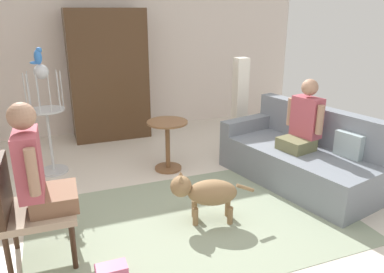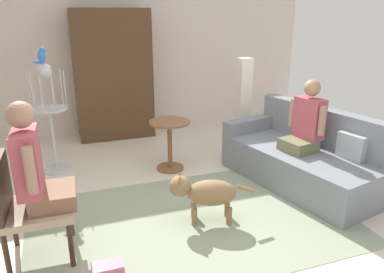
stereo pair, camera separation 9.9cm
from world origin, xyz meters
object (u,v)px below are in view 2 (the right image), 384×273
object	(u,v)px
dog	(205,192)
bird_cage_stand	(50,114)
couch	(303,158)
round_end_table	(170,140)
parrot	(42,56)
person_on_couch	(306,122)
armchair	(20,201)
column_lamp	(243,105)
armoire_cabinet	(113,75)
person_on_armchair	(35,166)
handbag	(108,272)

from	to	relation	value
dog	bird_cage_stand	distance (m)	2.32
couch	round_end_table	world-z (taller)	couch
round_end_table	parrot	size ratio (longest dim) A/B	3.27
person_on_couch	bird_cage_stand	distance (m)	3.12
armchair	column_lamp	bearing A→B (deg)	31.56
round_end_table	couch	bearing A→B (deg)	-32.72
parrot	column_lamp	distance (m)	2.79
couch	dog	bearing A→B (deg)	-162.80
armoire_cabinet	round_end_table	bearing A→B (deg)	-74.76
dog	column_lamp	distance (m)	2.19
person_on_armchair	round_end_table	xyz separation A→B (m)	(1.52, 1.40, -0.42)
column_lamp	handbag	distance (m)	3.31
couch	handbag	world-z (taller)	couch
armchair	round_end_table	distance (m)	2.18
parrot	dog	bearing A→B (deg)	-52.45
handbag	column_lamp	bearing A→B (deg)	44.83
armchair	person_on_couch	bearing A→B (deg)	8.71
person_on_armchair	dog	size ratio (longest dim) A/B	1.11
round_end_table	bird_cage_stand	distance (m)	1.53
handbag	dog	bearing A→B (deg)	28.53
couch	parrot	xyz separation A→B (m)	(-2.84, 1.36, 1.18)
couch	person_on_couch	world-z (taller)	person_on_couch
person_on_armchair	couch	bearing A→B (deg)	9.67
round_end_table	bird_cage_stand	bearing A→B (deg)	162.19
person_on_armchair	round_end_table	world-z (taller)	person_on_armchair
round_end_table	column_lamp	bearing A→B (deg)	17.20
person_on_couch	armchair	bearing A→B (deg)	-171.29
person_on_armchair	armoire_cabinet	xyz separation A→B (m)	(1.07, 3.05, 0.19)
armchair	armoire_cabinet	xyz separation A→B (m)	(1.21, 3.05, 0.47)
couch	person_on_armchair	bearing A→B (deg)	-170.33
couch	bird_cage_stand	distance (m)	3.17
dog	armoire_cabinet	xyz separation A→B (m)	(-0.41, 3.00, 0.70)
couch	handbag	bearing A→B (deg)	-157.88
person_on_couch	round_end_table	size ratio (longest dim) A/B	1.25
bird_cage_stand	armoire_cabinet	world-z (taller)	armoire_cabinet
person_on_couch	parrot	world-z (taller)	parrot
column_lamp	parrot	bearing A→B (deg)	178.48
dog	person_on_couch	bearing A→B (deg)	16.45
bird_cage_stand	person_on_armchair	bearing A→B (deg)	-93.20
person_on_couch	armoire_cabinet	xyz separation A→B (m)	(-1.83, 2.59, 0.25)
person_on_armchair	round_end_table	bearing A→B (deg)	42.70
round_end_table	handbag	distance (m)	2.21
couch	bird_cage_stand	size ratio (longest dim) A/B	1.49
armchair	person_on_couch	xyz separation A→B (m)	(3.04, 0.47, 0.23)
person_on_armchair	parrot	bearing A→B (deg)	87.21
parrot	couch	bearing A→B (deg)	-25.60
person_on_couch	bird_cage_stand	size ratio (longest dim) A/B	0.59
armchair	bird_cage_stand	xyz separation A→B (m)	(0.25, 1.86, 0.23)
person_on_armchair	dog	world-z (taller)	person_on_armchair
round_end_table	dog	xyz separation A→B (m)	(-0.04, -1.35, -0.09)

